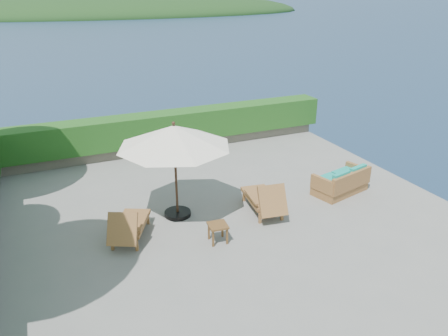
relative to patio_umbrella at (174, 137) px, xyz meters
name	(u,v)px	position (x,y,z in m)	size (l,w,h in m)	color
ground	(226,222)	(0.99, -0.81, -2.11)	(12.00, 12.00, 0.00)	gray
foundation	(226,273)	(0.99, -0.81, -3.66)	(12.00, 12.00, 3.00)	#575045
ocean	(226,317)	(0.99, -0.81, -5.11)	(600.00, 600.00, 0.00)	#152B44
offshore_island	(120,14)	(25.99, 139.19, -5.11)	(126.00, 57.60, 12.60)	black
planter_wall_far	(162,145)	(0.99, 4.79, -1.93)	(12.00, 0.60, 0.36)	#706759
hedge_far	(161,127)	(0.99, 4.79, -1.26)	(12.40, 0.90, 1.00)	#1F4B15
patio_umbrella	(174,137)	(0.00, 0.00, 0.00)	(2.85, 2.85, 2.50)	black
lounge_left	(129,225)	(-1.37, -0.66, -1.73)	(1.28, 1.70, 0.91)	#995837
lounge_right	(265,199)	(2.09, -0.77, -1.70)	(0.91, 1.77, 0.98)	#995837
side_table	(218,228)	(0.46, -1.56, -1.74)	(0.46, 0.46, 0.45)	brown
wicker_loveseat	(342,183)	(4.65, -0.60, -1.80)	(1.76, 1.19, 0.79)	#995837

